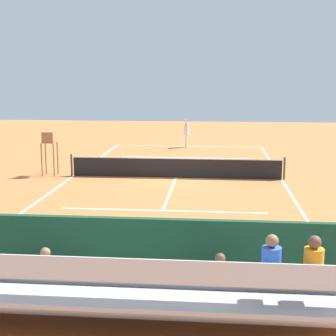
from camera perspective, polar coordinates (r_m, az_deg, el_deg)
The scene contains 11 objects.
ground_plane at distance 24.37m, azimuth 0.89°, elevation -1.09°, with size 60.00×60.00×0.00m, color #C66B38.
court_line_markings at distance 24.40m, azimuth 0.89°, elevation -1.07°, with size 10.10×22.20×0.01m.
tennis_net at distance 24.28m, azimuth 0.89°, elevation 0.07°, with size 10.30×0.10×1.07m.
backdrop_wall at distance 10.70m, azimuth -5.14°, elevation -10.72°, with size 18.00×0.16×2.00m, color #194228.
bleacher_stand at distance 9.49m, azimuth -6.17°, elevation -14.10°, with size 9.06×2.40×2.48m.
umpire_chair at distance 25.39m, azimuth -13.20°, elevation 2.11°, with size 0.67×0.67×2.14m.
courtside_bench at distance 11.38m, azimuth 7.32°, elevation -11.82°, with size 1.80×0.40×0.93m.
equipment_bag at distance 11.45m, azimuth -0.10°, elevation -13.66°, with size 0.90×0.36×0.36m, color #334C8C.
tennis_player at distance 34.48m, azimuth 2.06°, elevation 4.00°, with size 0.41×0.55×1.93m.
tennis_racket at distance 34.84m, azimuth 1.01°, elevation 2.41°, with size 0.38×0.59×0.03m.
tennis_ball_near at distance 32.52m, azimuth -1.50°, elevation 1.87°, with size 0.07×0.07×0.07m, color #CCDB33.
Camera 1 is at (-1.87, 23.81, 4.84)m, focal length 54.37 mm.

